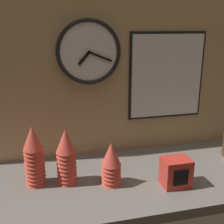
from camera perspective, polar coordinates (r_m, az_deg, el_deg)
The scene contains 8 objects.
ground_plane at distance 126.48cm, azimuth 4.56°, elevation -13.26°, with size 160.00×56.00×4.00cm, color slate.
wall_tiled_back at distance 134.83cm, azimuth 1.54°, elevation 13.14°, with size 160.00×3.00×105.00cm.
cup_stack_center_left at distance 114.72cm, azimuth -9.27°, elevation -9.04°, with size 8.03×8.03×23.41cm.
cup_stack_center at distance 113.91cm, azimuth -0.16°, elevation -10.46°, with size 8.03×8.03×18.24cm.
cup_stack_left at distance 116.41cm, azimuth -15.57°, elevation -8.61°, with size 8.03×8.03×25.13cm.
wall_clock at distance 128.86cm, azimuth -4.73°, elevation 12.05°, with size 29.55×2.70×29.55cm.
menu_board at distance 142.67cm, azimuth 11.07°, elevation 7.17°, with size 38.92×1.32×42.78cm.
napkin_dispenser at distance 117.61cm, azimuth 12.85°, elevation -11.82°, with size 11.06×9.04×11.59cm.
Camera 1 is at (-35.22, -103.31, 61.91)cm, focal length 45.00 mm.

